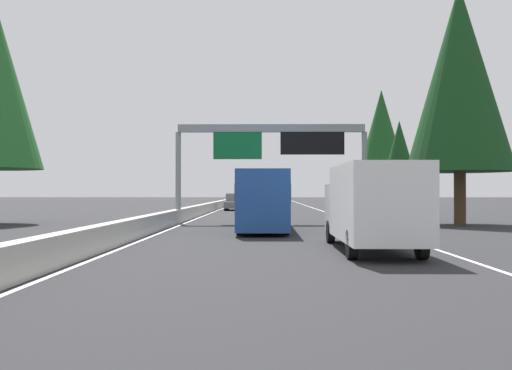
% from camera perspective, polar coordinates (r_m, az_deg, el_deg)
% --- Properties ---
extents(ground_plane, '(320.00, 320.00, 0.00)m').
position_cam_1_polar(ground_plane, '(61.29, -4.24, -2.57)').
color(ground_plane, '#262628').
extents(median_barrier, '(180.00, 0.56, 0.90)m').
position_cam_1_polar(median_barrier, '(81.24, -3.20, -1.78)').
color(median_barrier, '#ADAAA3').
rests_on(median_barrier, ground).
extents(shoulder_stripe_right, '(160.00, 0.16, 0.01)m').
position_cam_1_polar(shoulder_stripe_right, '(71.31, 5.75, -2.29)').
color(shoulder_stripe_right, silver).
rests_on(shoulder_stripe_right, ground).
extents(shoulder_stripe_median, '(160.00, 0.16, 0.01)m').
position_cam_1_polar(shoulder_stripe_median, '(71.24, -3.33, -2.30)').
color(shoulder_stripe_median, silver).
rests_on(shoulder_stripe_median, ground).
extents(sign_gantry_overhead, '(0.50, 12.68, 6.50)m').
position_cam_1_polar(sign_gantry_overhead, '(39.28, 1.72, 3.91)').
color(sign_gantry_overhead, gray).
rests_on(sign_gantry_overhead, ground).
extents(box_truck_mid_center, '(8.50, 2.40, 2.95)m').
position_cam_1_polar(box_truck_mid_center, '(21.00, 10.98, -1.85)').
color(box_truck_mid_center, white).
rests_on(box_truck_mid_center, ground).
extents(bus_mid_right, '(11.50, 2.55, 3.10)m').
position_cam_1_polar(bus_mid_right, '(32.14, 0.69, -1.26)').
color(bus_mid_right, '#1E4793').
rests_on(bus_mid_right, ground).
extents(pickup_distant_a, '(5.60, 2.00, 1.86)m').
position_cam_1_polar(pickup_distant_a, '(66.47, -2.08, -1.63)').
color(pickup_distant_a, slate).
rests_on(pickup_distant_a, ground).
extents(minivan_distant_b, '(5.00, 1.95, 1.69)m').
position_cam_1_polar(minivan_distant_b, '(107.05, 0.70, -1.24)').
color(minivan_distant_b, red).
rests_on(minivan_distant_b, ground).
extents(sedan_mid_left, '(4.40, 1.80, 1.47)m').
position_cam_1_polar(sedan_mid_left, '(80.93, 0.71, -1.62)').
color(sedan_mid_left, black).
rests_on(sedan_mid_left, ground).
extents(conifer_right_near, '(6.59, 6.59, 14.97)m').
position_cam_1_polar(conifer_right_near, '(39.44, 18.95, 9.68)').
color(conifer_right_near, '#4C3823').
rests_on(conifer_right_near, ground).
extents(conifer_right_mid, '(3.58, 3.58, 8.13)m').
position_cam_1_polar(conifer_right_mid, '(52.01, 13.60, 2.54)').
color(conifer_right_mid, '#4C3823').
rests_on(conifer_right_mid, ground).
extents(conifer_right_far, '(6.05, 6.05, 13.75)m').
position_cam_1_polar(conifer_right_far, '(69.64, 11.95, 4.56)').
color(conifer_right_far, '#4C3823').
rests_on(conifer_right_far, ground).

